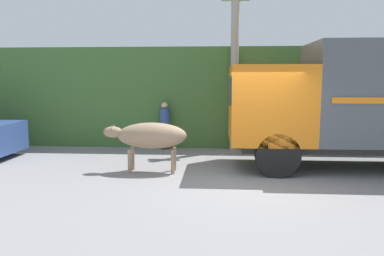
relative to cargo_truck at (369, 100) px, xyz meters
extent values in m
plane|color=gray|center=(-3.16, -1.50, -1.81)|extent=(60.00, 60.00, 0.00)
cube|color=#426B33|center=(-3.16, 5.89, -0.11)|extent=(32.00, 6.51, 3.39)
cube|color=#8CC69E|center=(-6.81, 4.13, -0.31)|extent=(4.55, 2.40, 2.99)
cube|color=#4C4742|center=(-6.81, 4.13, 1.26)|extent=(4.85, 2.70, 0.16)
cube|color=#2D2D2D|center=(-0.15, 0.03, -1.18)|extent=(6.23, 1.84, 0.18)
cube|color=orange|center=(-2.52, 0.03, -0.11)|extent=(2.03, 2.30, 1.96)
cube|color=#232D38|center=(-3.56, 0.03, 0.24)|extent=(0.04, 1.95, 0.69)
cylinder|color=black|center=(-2.42, -0.87, -1.27)|extent=(1.06, 0.51, 1.06)
ellipsoid|color=#9E7F60|center=(-5.50, -0.68, -0.88)|extent=(1.75, 0.65, 0.65)
ellipsoid|color=#9E7F60|center=(-6.50, -0.68, -0.79)|extent=(0.48, 0.28, 0.28)
cone|color=#B7AD93|center=(-6.50, -0.80, -0.65)|extent=(0.06, 0.06, 0.11)
cone|color=#B7AD93|center=(-6.50, -0.57, -0.65)|extent=(0.06, 0.06, 0.11)
cylinder|color=#9E7F60|center=(-6.05, -0.86, -1.50)|extent=(0.09, 0.09, 0.60)
cylinder|color=#9E7F60|center=(-6.05, -0.51, -1.50)|extent=(0.09, 0.09, 0.60)
cylinder|color=#9E7F60|center=(-4.96, -0.86, -1.50)|extent=(0.09, 0.09, 0.60)
cylinder|color=#9E7F60|center=(-4.96, -0.51, -1.50)|extent=(0.09, 0.09, 0.60)
cube|color=#38332D|center=(-5.61, 2.38, -1.44)|extent=(0.30, 0.22, 0.73)
cylinder|color=#334C8C|center=(-5.61, 2.38, -0.76)|extent=(0.37, 0.37, 0.63)
sphere|color=#DBB28E|center=(-5.61, 2.38, -0.34)|extent=(0.21, 0.21, 0.21)
cylinder|color=#9E998E|center=(-3.33, 2.45, 0.95)|extent=(0.26, 0.26, 5.50)
camera|label=1|loc=(-3.88, -9.86, 0.55)|focal=35.00mm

